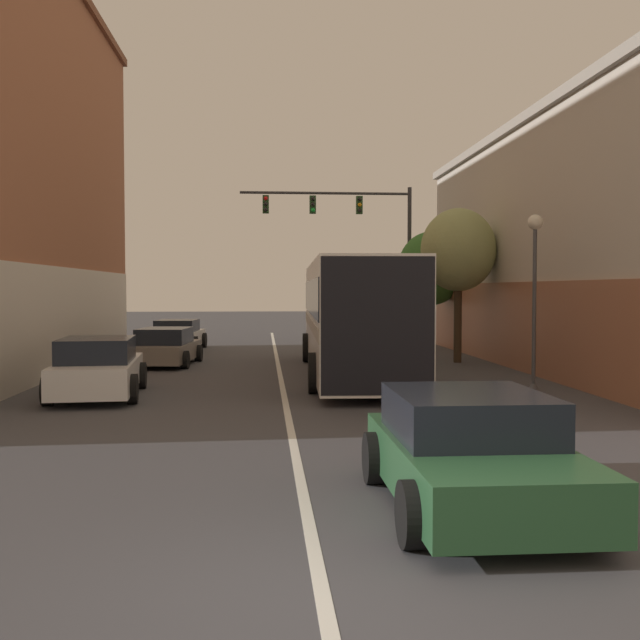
{
  "coord_description": "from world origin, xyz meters",
  "views": [
    {
      "loc": [
        -0.48,
        -5.96,
        2.54
      ],
      "look_at": [
        1.07,
        14.6,
        1.69
      ],
      "focal_mm": 42.0,
      "sensor_mm": 36.0,
      "label": 1
    }
  ],
  "objects": [
    {
      "name": "hatchback_foreground",
      "position": [
        1.92,
        2.47,
        0.64
      ],
      "size": [
        2.17,
        3.96,
        1.33
      ],
      "rotation": [
        0.0,
        0.0,
        1.58
      ],
      "color": "#285633",
      "rests_on": "ground_plane"
    },
    {
      "name": "street_tree_near",
      "position": [
        6.23,
        19.49,
        3.87
      ],
      "size": [
        2.6,
        2.34,
        5.33
      ],
      "color": "#3D2D1E",
      "rests_on": "ground_plane"
    },
    {
      "name": "lane_center_line",
      "position": [
        0.0,
        15.82,
        0.0
      ],
      "size": [
        0.14,
        43.64,
        0.01
      ],
      "color": "silver",
      "rests_on": "ground_plane"
    },
    {
      "name": "parked_car_left_far",
      "position": [
        -4.06,
        25.6,
        0.61
      ],
      "size": [
        2.2,
        4.01,
        1.27
      ],
      "rotation": [
        0.0,
        0.0,
        1.5
      ],
      "color": "silver",
      "rests_on": "ground_plane"
    },
    {
      "name": "ground_plane",
      "position": [
        0.0,
        0.0,
        0.0
      ],
      "size": [
        160.0,
        160.0,
        0.0
      ],
      "primitive_type": "plane",
      "color": "#424247"
    },
    {
      "name": "parked_car_left_near",
      "position": [
        -3.75,
        19.31,
        0.59
      ],
      "size": [
        2.23,
        4.19,
        1.25
      ],
      "rotation": [
        0.0,
        0.0,
        1.49
      ],
      "color": "slate",
      "rests_on": "ground_plane"
    },
    {
      "name": "street_tree_far",
      "position": [
        6.66,
        25.48,
        3.42
      ],
      "size": [
        2.85,
        2.57,
        5.0
      ],
      "color": "brown",
      "rests_on": "ground_plane"
    },
    {
      "name": "parked_car_left_mid",
      "position": [
        -4.38,
        11.93,
        0.67
      ],
      "size": [
        2.29,
        4.4,
        1.4
      ],
      "rotation": [
        0.0,
        0.0,
        1.66
      ],
      "color": "silver",
      "rests_on": "ground_plane"
    },
    {
      "name": "bus",
      "position": [
        2.15,
        16.06,
        1.86
      ],
      "size": [
        3.14,
        12.92,
        3.3
      ],
      "rotation": [
        0.0,
        0.0,
        1.54
      ],
      "color": "silver",
      "rests_on": "ground_plane"
    },
    {
      "name": "traffic_signal_gantry",
      "position": [
        3.68,
        27.63,
        5.28
      ],
      "size": [
        7.74,
        0.36,
        7.15
      ],
      "color": "#333338",
      "rests_on": "ground_plane"
    },
    {
      "name": "street_lamp",
      "position": [
        6.39,
        12.58,
        2.94
      ],
      "size": [
        0.39,
        0.39,
        4.43
      ],
      "color": "#47474C",
      "rests_on": "ground_plane"
    }
  ]
}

